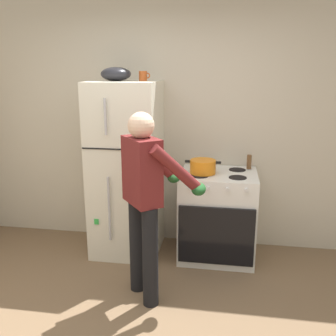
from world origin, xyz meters
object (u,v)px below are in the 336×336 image
(stove_range, at_px, (217,216))
(pepper_mill, at_px, (249,162))
(refrigerator, at_px, (127,169))
(person_cook, at_px, (147,191))
(mixing_bowl, at_px, (116,74))
(coffee_mug, at_px, (143,76))
(red_pot, at_px, (203,167))

(stove_range, height_order, pepper_mill, pepper_mill)
(refrigerator, height_order, stove_range, refrigerator)
(person_cook, bearing_deg, pepper_mill, 50.12)
(person_cook, xyz_separation_m, mixing_bowl, (-0.47, 0.83, 0.91))
(refrigerator, xyz_separation_m, mixing_bowl, (-0.08, 0.00, 0.96))
(pepper_mill, bearing_deg, coffee_mug, -172.04)
(red_pot, height_order, coffee_mug, coffee_mug)
(pepper_mill, bearing_deg, stove_range, -144.96)
(stove_range, distance_m, mixing_bowl, 1.75)
(refrigerator, distance_m, pepper_mill, 1.27)
(person_cook, relative_size, coffee_mug, 14.28)
(person_cook, bearing_deg, red_pot, 62.83)
(refrigerator, bearing_deg, stove_range, -0.60)
(person_cook, relative_size, mixing_bowl, 5.38)
(red_pot, relative_size, mixing_bowl, 1.20)
(person_cook, bearing_deg, coffee_mug, 103.56)
(red_pot, relative_size, pepper_mill, 2.45)
(refrigerator, relative_size, pepper_mill, 12.38)
(mixing_bowl, bearing_deg, coffee_mug, 10.78)
(pepper_mill, bearing_deg, person_cook, -129.88)
(stove_range, relative_size, person_cook, 0.57)
(refrigerator, distance_m, stove_range, 1.05)
(stove_range, relative_size, mixing_bowl, 3.06)
(refrigerator, xyz_separation_m, red_pot, (0.79, -0.05, 0.08))
(refrigerator, relative_size, red_pot, 5.05)
(person_cook, relative_size, red_pot, 4.50)
(stove_range, relative_size, coffee_mug, 8.11)
(person_cook, distance_m, pepper_mill, 1.34)
(mixing_bowl, bearing_deg, stove_range, -0.57)
(refrigerator, height_order, person_cook, refrigerator)
(stove_range, xyz_separation_m, mixing_bowl, (-1.03, 0.01, 1.41))
(refrigerator, xyz_separation_m, coffee_mug, (0.18, 0.05, 0.95))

